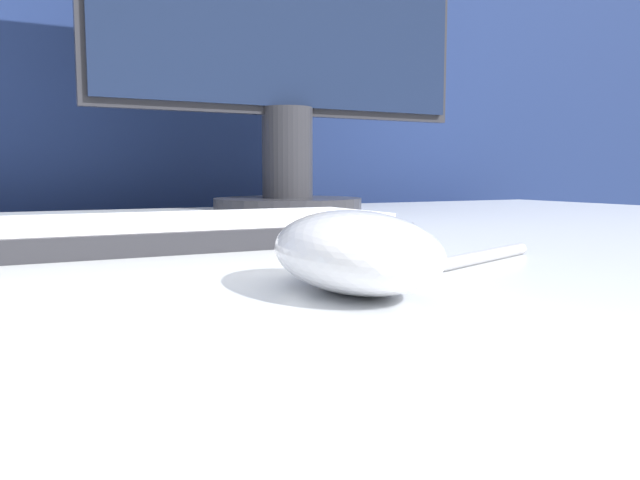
% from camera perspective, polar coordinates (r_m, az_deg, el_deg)
% --- Properties ---
extents(partition_panel, '(5.00, 0.03, 1.48)m').
position_cam_1_polar(partition_panel, '(1.20, -17.81, 2.97)').
color(partition_panel, navy).
rests_on(partition_panel, ground_plane).
extents(computer_mouse_near, '(0.08, 0.13, 0.04)m').
position_cam_1_polar(computer_mouse_near, '(0.30, 3.10, -1.01)').
color(computer_mouse_near, white).
rests_on(computer_mouse_near, desk).
extents(keyboard, '(0.43, 0.13, 0.02)m').
position_cam_1_polar(keyboard, '(0.51, -16.38, 0.68)').
color(keyboard, '#28282D').
rests_on(keyboard, desk).
extents(monitor, '(0.61, 0.23, 0.53)m').
position_cam_1_polar(monitor, '(1.01, -3.10, 19.11)').
color(monitor, '#28282D').
rests_on(monitor, desk).
extents(pen, '(0.15, 0.06, 0.01)m').
position_cam_1_polar(pen, '(0.40, 13.46, -1.74)').
color(pen, '#99999E').
rests_on(pen, desk).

